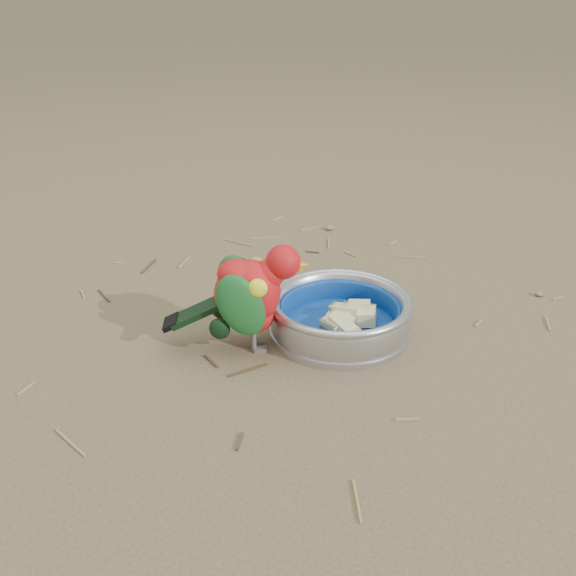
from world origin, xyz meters
TOP-DOWN VIEW (x-y plane):
  - ground at (0.00, 0.00)m, footprint 60.00×60.00m
  - food_bowl at (-0.01, -0.02)m, footprint 0.21×0.21m
  - bowl_wall at (-0.01, -0.02)m, footprint 0.21×0.21m
  - fruit_wedges at (-0.01, -0.02)m, footprint 0.13×0.13m
  - lory_parrot at (-0.14, 0.03)m, footprint 0.21×0.18m
  - ground_debris at (-0.04, 0.01)m, footprint 0.90×0.80m

SIDE VIEW (x-z plane):
  - ground at x=0.00m, z-range 0.00..0.00m
  - ground_debris at x=-0.04m, z-range 0.00..0.01m
  - food_bowl at x=-0.01m, z-range 0.00..0.02m
  - fruit_wedges at x=-0.01m, z-range 0.02..0.05m
  - bowl_wall at x=-0.01m, z-range 0.02..0.06m
  - lory_parrot at x=-0.14m, z-range 0.00..0.16m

